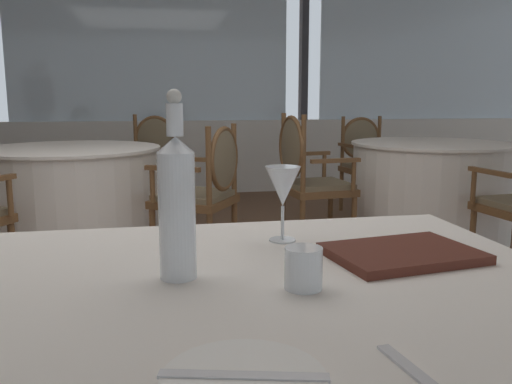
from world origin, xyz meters
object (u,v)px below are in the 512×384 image
(dining_chair_1_1, at_px, (366,157))
(water_bottle, at_px, (177,203))
(side_plate, at_px, (243,380))
(dining_chair_0_1, at_px, (149,160))
(wine_glass, at_px, (283,188))
(water_tumbler, at_px, (303,268))
(dining_chair_1_2, at_px, (306,172))
(dining_chair_0_0, at_px, (206,185))
(menu_book, at_px, (402,253))

(dining_chair_1_1, bearing_deg, water_bottle, -33.24)
(side_plate, bearing_deg, dining_chair_0_1, 92.05)
(wine_glass, xyz_separation_m, water_tumbler, (-0.04, -0.33, -0.09))
(dining_chair_1_2, bearing_deg, side_plate, -113.70)
(water_bottle, xyz_separation_m, dining_chair_0_0, (0.28, 2.42, -0.36))
(side_plate, xyz_separation_m, dining_chair_1_2, (0.99, 3.15, -0.19))
(water_tumbler, bearing_deg, water_bottle, 155.02)
(dining_chair_0_0, distance_m, dining_chair_0_1, 1.51)
(dining_chair_1_2, bearing_deg, dining_chair_1_1, 44.81)
(side_plate, distance_m, wine_glass, 0.68)
(dining_chair_1_1, height_order, dining_chair_1_2, dining_chair_1_2)
(dining_chair_0_0, bearing_deg, dining_chair_0_1, -45.09)
(menu_book, relative_size, dining_chair_1_1, 0.33)
(wine_glass, bearing_deg, dining_chair_0_1, 95.54)
(dining_chair_0_1, distance_m, dining_chair_1_2, 1.61)
(water_tumbler, distance_m, dining_chair_0_1, 4.00)
(water_tumbler, xyz_separation_m, menu_book, (0.26, 0.14, -0.03))
(side_plate, relative_size, water_bottle, 0.57)
(side_plate, distance_m, dining_chair_0_1, 4.29)
(wine_glass, bearing_deg, dining_chair_1_1, 64.93)
(wine_glass, height_order, dining_chair_0_0, wine_glass)
(dining_chair_0_1, height_order, dining_chair_1_1, dining_chair_0_1)
(water_bottle, height_order, water_tumbler, water_bottle)
(side_plate, bearing_deg, dining_chair_1_1, 65.99)
(dining_chair_0_0, bearing_deg, side_plate, 116.14)
(water_tumbler, distance_m, dining_chair_1_1, 4.39)
(water_bottle, relative_size, water_tumbler, 4.66)
(wine_glass, xyz_separation_m, dining_chair_0_1, (-0.35, 3.65, -0.33))
(side_plate, xyz_separation_m, dining_chair_0_0, (0.22, 2.82, -0.21))
(menu_book, relative_size, dining_chair_1_2, 0.31)
(menu_book, xyz_separation_m, dining_chair_0_1, (-0.58, 3.83, -0.21))
(menu_book, distance_m, dining_chair_1_1, 4.16)
(wine_glass, distance_m, dining_chair_0_0, 2.22)
(water_bottle, relative_size, dining_chair_0_1, 0.37)
(dining_chair_0_0, distance_m, dining_chair_1_2, 0.83)
(wine_glass, bearing_deg, dining_chair_1_2, 72.68)
(side_plate, distance_m, dining_chair_1_2, 3.31)
(wine_glass, relative_size, dining_chair_1_2, 0.18)
(side_plate, xyz_separation_m, dining_chair_1_1, (1.92, 4.32, -0.23))
(dining_chair_1_1, bearing_deg, dining_chair_0_0, -55.11)
(water_bottle, relative_size, wine_glass, 1.97)
(side_plate, relative_size, dining_chair_1_2, 0.20)
(water_tumbler, distance_m, menu_book, 0.30)
(menu_book, xyz_separation_m, dining_chair_1_1, (1.50, 3.87, -0.23))
(water_tumbler, bearing_deg, dining_chair_0_1, 94.52)
(dining_chair_0_1, bearing_deg, water_bottle, 31.97)
(water_bottle, distance_m, dining_chair_1_1, 4.40)
(dining_chair_1_1, bearing_deg, dining_chair_0_1, -95.42)
(menu_book, height_order, dining_chair_0_1, dining_chair_0_1)
(dining_chair_1_1, distance_m, dining_chair_1_2, 1.50)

